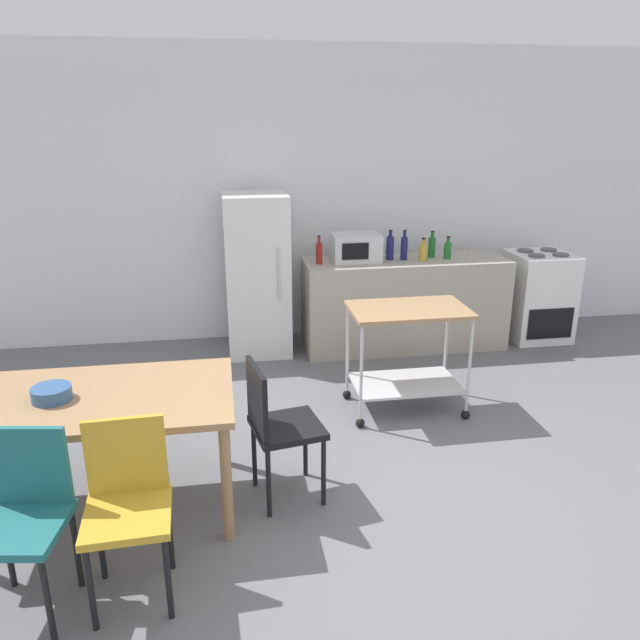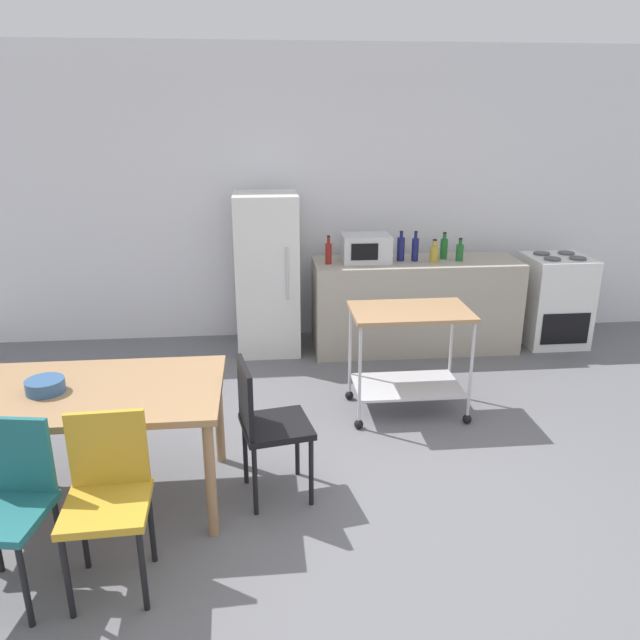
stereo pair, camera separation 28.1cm
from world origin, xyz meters
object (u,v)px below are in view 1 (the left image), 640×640
object	(u,v)px
bottle_wine	(404,248)
kitchen_cart	(407,342)
chair_mustard	(128,499)
chair_teal	(23,511)
bottle_olive_oil	(432,246)
fruit_bowl	(52,393)
bottle_vinegar	(390,247)
bottle_soy_sauce	(423,252)
dining_table	(100,408)
chair_black	(277,422)
microwave	(356,247)
stove_oven	(538,296)
bottle_sparkling_water	(448,250)
refrigerator	(257,275)
bottle_hot_sauce	(319,253)

from	to	relation	value
bottle_wine	kitchen_cart	bearing A→B (deg)	-104.99
kitchen_cart	chair_mustard	bearing A→B (deg)	-138.34
chair_teal	bottle_wine	size ratio (longest dim) A/B	3.07
bottle_olive_oil	fruit_bowl	distance (m)	3.89
bottle_vinegar	bottle_wine	distance (m)	0.14
bottle_wine	bottle_soy_sauce	size ratio (longest dim) A/B	1.31
bottle_wine	fruit_bowl	xyz separation A→B (m)	(-2.72, -2.37, -0.23)
bottle_wine	chair_mustard	bearing A→B (deg)	-126.56
dining_table	kitchen_cart	world-z (taller)	kitchen_cart
chair_black	kitchen_cart	size ratio (longest dim) A/B	0.98
dining_table	kitchen_cart	distance (m)	2.34
microwave	fruit_bowl	world-z (taller)	microwave
stove_oven	microwave	bearing A→B (deg)	179.88
chair_teal	fruit_bowl	world-z (taller)	chair_teal
dining_table	bottle_vinegar	size ratio (longest dim) A/B	5.19
chair_teal	bottle_soy_sauce	bearing A→B (deg)	55.14
bottle_vinegar	bottle_sparkling_water	xyz separation A→B (m)	(0.57, -0.05, -0.03)
dining_table	bottle_vinegar	xyz separation A→B (m)	(2.35, 2.37, 0.35)
bottle_vinegar	fruit_bowl	bearing A→B (deg)	-137.30
chair_black	bottle_olive_oil	size ratio (longest dim) A/B	3.41
kitchen_cart	bottle_wine	xyz separation A→B (m)	(0.36, 1.36, 0.45)
refrigerator	microwave	world-z (taller)	refrigerator
chair_teal	microwave	distance (m)	3.86
chair_black	bottle_soy_sauce	distance (m)	2.89
bottle_hot_sauce	fruit_bowl	xyz separation A→B (m)	(-1.88, -2.32, -0.22)
chair_teal	kitchen_cart	distance (m)	2.91
fruit_bowl	bottle_sparkling_water	bearing A→B (deg)	36.48
bottle_soy_sauce	stove_oven	bearing A→B (deg)	4.21
dining_table	bottle_sparkling_water	size ratio (longest dim) A/B	6.80
bottle_vinegar	bottle_soy_sauce	world-z (taller)	bottle_vinegar
refrigerator	bottle_olive_oil	world-z (taller)	refrigerator
stove_oven	chair_teal	bearing A→B (deg)	-143.65
microwave	bottle_sparkling_water	world-z (taller)	microwave
chair_teal	fruit_bowl	xyz separation A→B (m)	(-0.00, 0.70, 0.27)
chair_black	bottle_hot_sauce	bearing A→B (deg)	-25.85
stove_oven	bottle_hot_sauce	size ratio (longest dim) A/B	3.40
chair_teal	chair_mustard	bearing A→B (deg)	11.42
stove_oven	kitchen_cart	xyz separation A→B (m)	(-1.84, -1.39, 0.12)
refrigerator	fruit_bowl	distance (m)	2.80
bottle_vinegar	bottle_soy_sauce	bearing A→B (deg)	-16.86
chair_mustard	bottle_olive_oil	xyz separation A→B (m)	(2.56, 3.11, 0.49)
bottle_wine	bottle_sparkling_water	distance (m)	0.44
chair_mustard	bottle_wine	world-z (taller)	bottle_wine
kitchen_cart	bottle_hot_sauce	distance (m)	1.47
kitchen_cart	fruit_bowl	bearing A→B (deg)	-156.92
bottle_wine	fruit_bowl	size ratio (longest dim) A/B	1.34
refrigerator	bottle_soy_sauce	world-z (taller)	refrigerator
stove_oven	bottle_soy_sauce	distance (m)	1.41
chair_mustard	bottle_vinegar	xyz separation A→B (m)	(2.12, 3.07, 0.50)
bottle_vinegar	chair_black	bearing A→B (deg)	-119.13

